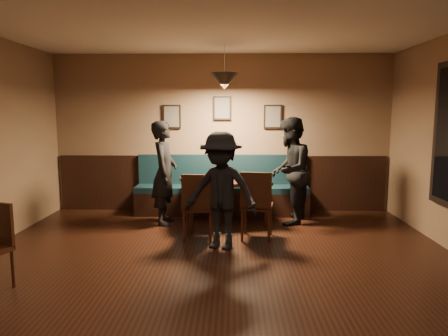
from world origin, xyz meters
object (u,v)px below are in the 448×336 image
(chair_near_right, at_px, (257,205))
(diner_right, at_px, (290,171))
(booth_bench, at_px, (222,186))
(dining_table, at_px, (224,202))
(chair_near_left, at_px, (198,206))
(tabasco_bottle, at_px, (261,177))
(diner_left, at_px, (164,173))
(diner_front, at_px, (221,191))
(soda_glass, at_px, (266,178))

(chair_near_right, xyz_separation_m, diner_right, (0.57, 0.83, 0.36))
(booth_bench, height_order, dining_table, booth_bench)
(chair_near_left, distance_m, tabasco_bottle, 1.21)
(booth_bench, xyz_separation_m, chair_near_right, (0.53, -1.42, -0.01))
(chair_near_right, relative_size, tabasco_bottle, 8.71)
(chair_near_right, height_order, diner_left, diner_left)
(diner_front, bearing_deg, chair_near_left, 149.32)
(diner_right, distance_m, tabasco_bottle, 0.49)
(chair_near_left, distance_m, diner_front, 0.59)
(chair_near_right, distance_m, tabasco_bottle, 0.74)
(dining_table, xyz_separation_m, diner_right, (1.04, 0.07, 0.49))
(dining_table, bearing_deg, diner_right, -10.55)
(diner_left, distance_m, soda_glass, 1.61)
(chair_near_right, bearing_deg, booth_bench, 119.45)
(diner_front, relative_size, soda_glass, 10.73)
(chair_near_right, bearing_deg, soda_glass, 81.27)
(soda_glass, xyz_separation_m, tabasco_bottle, (-0.05, 0.17, -0.02))
(dining_table, height_order, chair_near_right, chair_near_right)
(booth_bench, xyz_separation_m, dining_table, (0.06, -0.65, -0.14))
(booth_bench, distance_m, dining_table, 0.67)
(diner_right, bearing_deg, chair_near_left, -39.49)
(diner_right, relative_size, tabasco_bottle, 15.22)
(chair_near_right, relative_size, diner_front, 0.64)
(diner_front, height_order, tabasco_bottle, diner_front)
(diner_right, height_order, diner_front, diner_right)
(diner_front, bearing_deg, tabasco_bottle, 81.25)
(chair_near_right, bearing_deg, diner_left, 160.98)
(dining_table, xyz_separation_m, diner_left, (-0.96, -0.01, 0.47))
(dining_table, distance_m, diner_right, 1.15)
(booth_bench, relative_size, dining_table, 2.25)
(chair_near_left, xyz_separation_m, diner_right, (1.39, 0.87, 0.38))
(chair_near_right, bearing_deg, diner_front, -129.98)
(chair_near_left, distance_m, diner_left, 1.06)
(diner_right, height_order, tabasco_bottle, diner_right)
(soda_glass, bearing_deg, chair_near_right, -107.57)
(diner_left, bearing_deg, dining_table, -88.22)
(diner_left, distance_m, diner_right, 2.00)
(booth_bench, bearing_deg, tabasco_bottle, -49.39)
(dining_table, relative_size, soda_glass, 9.33)
(diner_front, bearing_deg, soda_glass, 74.71)
(dining_table, bearing_deg, booth_bench, 81.11)
(booth_bench, height_order, soda_glass, booth_bench)
(dining_table, relative_size, diner_front, 0.87)
(booth_bench, bearing_deg, soda_glass, -52.97)
(dining_table, distance_m, diner_front, 1.27)
(diner_right, bearing_deg, tabasco_bottle, -52.77)
(soda_glass, bearing_deg, diner_left, 170.92)
(chair_near_right, xyz_separation_m, diner_left, (-1.43, 0.76, 0.34))
(dining_table, bearing_deg, soda_glass, -36.82)
(chair_near_left, height_order, diner_front, diner_front)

